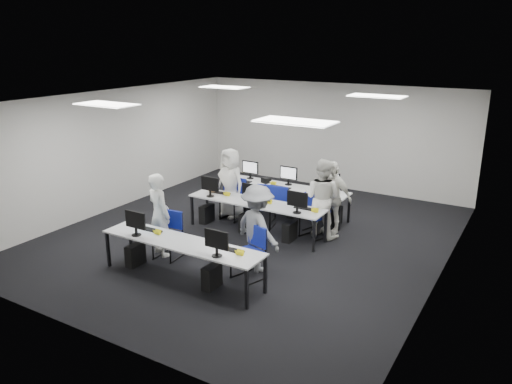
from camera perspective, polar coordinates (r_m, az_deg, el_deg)
The scene contains 23 objects.
room at distance 10.62m, azimuth -0.58°, elevation 2.50°, with size 9.00×9.02×3.00m.
ceiling_panels at distance 10.34m, azimuth -0.61°, elevation 10.49°, with size 5.20×4.60×0.02m.
desk_front at distance 9.02m, azimuth -8.53°, elevation -5.92°, with size 3.20×0.70×0.73m.
desk_mid at distance 11.02m, azimuth -0.03°, elevation -1.40°, with size 3.20×0.70×0.73m.
desk_back at distance 12.18m, azimuth 3.33°, elevation 0.41°, with size 3.20×0.70×0.73m.
equipment_front at distance 9.25m, azimuth -9.44°, elevation -7.54°, with size 2.51×0.41×1.19m.
equipment_mid at distance 11.20m, azimuth -0.92°, elevation -2.83°, with size 2.91×0.41×1.19m.
equipment_back at distance 12.21m, azimuth 4.14°, elevation -1.15°, with size 2.91×0.41×1.19m.
chair_0 at distance 10.09m, azimuth -9.97°, elevation -5.82°, with size 0.49×0.53×0.93m.
chair_1 at distance 9.10m, azimuth -0.80°, elevation -8.07°, with size 0.62×0.65×0.97m.
chair_2 at distance 12.04m, azimuth -2.59°, elevation -1.65°, with size 0.52×0.56×0.98m.
chair_3 at distance 11.54m, azimuth 0.93°, elevation -2.52°, with size 0.57×0.60×0.95m.
chair_4 at distance 11.01m, azimuth 6.73°, elevation -3.61°, with size 0.62×0.65×0.96m.
chair_5 at distance 12.50m, azimuth -2.51°, elevation -1.13°, with size 0.46×0.49×0.85m.
chair_6 at distance 11.80m, azimuth 2.84°, elevation -2.11°, with size 0.56×0.59×0.94m.
chair_7 at distance 11.35m, azimuth 6.95°, elevation -3.06°, with size 0.57×0.60×0.91m.
handbag at distance 11.70m, azimuth -5.03°, elevation 0.63°, with size 0.35×0.22×0.28m, color #9C7150.
student_0 at distance 10.07m, azimuth -10.99°, elevation -2.56°, with size 0.62×0.40×1.69m, color white.
student_1 at distance 10.91m, azimuth 7.57°, elevation -0.68°, with size 0.85×0.66×1.74m, color white.
student_2 at distance 12.06m, azimuth -2.94°, elevation 1.05°, with size 0.82×0.54×1.69m, color white.
student_3 at distance 11.15m, azimuth 8.60°, elevation -0.61°, with size 0.96×0.40×1.64m, color white.
photographer at distance 9.23m, azimuth 0.18°, elevation -4.16°, with size 1.08×0.62×1.66m, color slate.
dslr_camera at distance 9.06m, azimuth 1.07°, elevation 1.34°, with size 0.14×0.18×0.10m, color black.
Camera 1 is at (5.33, -8.78, 4.20)m, focal length 35.00 mm.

